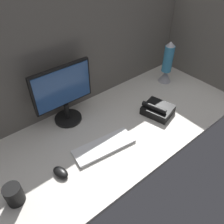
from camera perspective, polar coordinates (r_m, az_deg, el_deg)
ground_plane at (r=151.70cm, az=2.43°, el=-2.83°), size 180.00×80.00×3.00cm
cubicle_wall_back at (r=154.10cm, az=-6.72°, el=15.93°), size 180.00×5.00×78.37cm
cubicle_wall_side at (r=192.40cm, az=23.89°, el=17.98°), size 5.00×80.00×78.37cm
monitor at (r=142.25cm, az=-12.17°, el=4.75°), size 38.98×18.00×39.26cm
keyboard at (r=134.11cm, az=-2.04°, el=-8.69°), size 38.35×17.61×2.00cm
mouse at (r=125.08cm, az=-12.89°, el=-14.67°), size 7.67×10.64×3.40cm
mug_black_travel at (r=120.32cm, az=-23.58°, el=-18.60°), size 8.38×8.38×10.57cm
lava_lamp at (r=188.47cm, az=13.75°, el=11.39°), size 10.50×10.50×34.36cm
desk_phone at (r=158.13cm, az=11.44°, el=0.62°), size 21.29×22.71×8.80cm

